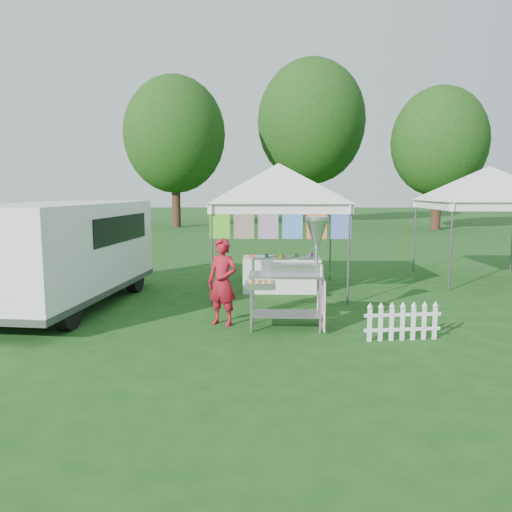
{
  "coord_description": "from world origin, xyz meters",
  "views": [
    {
      "loc": [
        -0.34,
        -8.19,
        2.39
      ],
      "look_at": [
        -0.49,
        1.49,
        1.1
      ],
      "focal_mm": 35.0,
      "sensor_mm": 36.0,
      "label": 1
    }
  ],
  "objects": [
    {
      "name": "tree_left",
      "position": [
        -6.0,
        24.0,
        5.83
      ],
      "size": [
        6.4,
        6.4,
        9.53
      ],
      "color": "#382214",
      "rests_on": "ground"
    },
    {
      "name": "tree_right",
      "position": [
        10.0,
        22.0,
        5.18
      ],
      "size": [
        5.6,
        5.6,
        8.42
      ],
      "color": "#382214",
      "rests_on": "ground"
    },
    {
      "name": "canopy_right",
      "position": [
        5.5,
        5.0,
        2.99
      ],
      "size": [
        4.24,
        4.24,
        3.45
      ],
      "color": "#59595E",
      "rests_on": "ground"
    },
    {
      "name": "vendor",
      "position": [
        -1.07,
        0.46,
        0.77
      ],
      "size": [
        0.67,
        0.57,
        1.55
      ],
      "primitive_type": "imported",
      "rotation": [
        0.0,
        0.0,
        -0.43
      ],
      "color": "maroon",
      "rests_on": "ground"
    },
    {
      "name": "ground",
      "position": [
        0.0,
        0.0,
        0.0
      ],
      "size": [
        120.0,
        120.0,
        0.0
      ],
      "primitive_type": "plane",
      "color": "#154413",
      "rests_on": "ground"
    },
    {
      "name": "tree_mid",
      "position": [
        3.0,
        28.0,
        7.14
      ],
      "size": [
        7.6,
        7.6,
        11.52
      ],
      "color": "#382214",
      "rests_on": "ground"
    },
    {
      "name": "canopy_main",
      "position": [
        0.0,
        3.49,
        2.99
      ],
      "size": [
        4.24,
        4.24,
        3.45
      ],
      "color": "#59595E",
      "rests_on": "ground"
    },
    {
      "name": "picket_fence",
      "position": [
        1.87,
        -0.43,
        0.29
      ],
      "size": [
        1.25,
        0.18,
        0.56
      ],
      "rotation": [
        0.0,
        0.0,
        0.13
      ],
      "color": "white",
      "rests_on": "ground"
    },
    {
      "name": "cargo_van",
      "position": [
        -4.4,
        1.92,
        1.14
      ],
      "size": [
        2.55,
        5.29,
        2.12
      ],
      "rotation": [
        0.0,
        0.0,
        -0.1
      ],
      "color": "white",
      "rests_on": "ground"
    },
    {
      "name": "donut_cart",
      "position": [
        0.24,
        0.21,
        1.14
      ],
      "size": [
        1.41,
        0.93,
        1.94
      ],
      "rotation": [
        0.0,
        0.0,
        -0.03
      ],
      "color": "gray",
      "rests_on": "ground"
    },
    {
      "name": "display_table",
      "position": [
        0.08,
        3.41,
        0.41
      ],
      "size": [
        1.8,
        0.7,
        0.82
      ],
      "primitive_type": "cube",
      "color": "white",
      "rests_on": "ground"
    }
  ]
}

